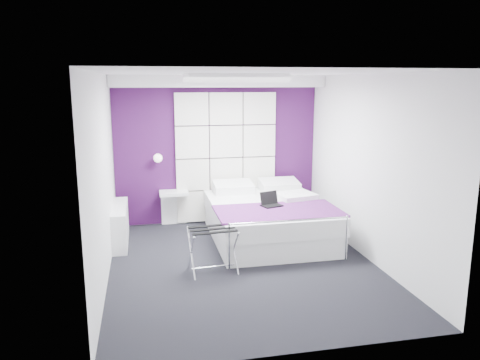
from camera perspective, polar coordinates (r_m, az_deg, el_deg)
The scene contains 15 objects.
floor at distance 6.57m, azimuth 0.39°, elevation -10.35°, with size 4.40×4.40×0.00m, color black.
ceiling at distance 6.09m, azimuth 0.42°, elevation 12.95°, with size 4.40×4.40×0.00m, color white.
wall_back at distance 8.33m, azimuth -2.80°, elevation 3.66°, with size 3.60×3.60×0.00m, color white.
wall_left at distance 6.09m, azimuth -16.40°, elevation 0.15°, with size 4.40×4.40×0.00m, color white.
wall_right at distance 6.81m, azimuth 15.39°, elevation 1.40°, with size 4.40×4.40×0.00m, color white.
accent_wall at distance 8.32m, azimuth -2.79°, elevation 3.65°, with size 3.58×0.02×2.58m, color #370E3D.
soffit at distance 8.00m, azimuth -2.60°, elevation 11.94°, with size 3.58×0.50×0.20m, color white.
headboard at distance 8.32m, azimuth -1.70°, elevation 2.75°, with size 1.80×0.08×2.30m, color silver, non-canonical shape.
skylight at distance 6.68m, azimuth -0.69°, elevation 12.42°, with size 1.36×0.86×0.12m, color white, non-canonical shape.
wall_lamp at distance 8.11m, azimuth -9.99°, elevation 2.70°, with size 0.15×0.15×0.15m, color white.
radiator at distance 7.58m, azimuth -14.39°, elevation -5.28°, with size 0.22×1.20×0.60m, color white.
bed at distance 7.55m, azimuth 3.41°, elevation -4.74°, with size 1.84×2.23×0.78m.
nightstand at distance 8.20m, azimuth -8.08°, elevation -1.54°, with size 0.49×0.38×0.05m, color white.
luggage_rack at distance 6.28m, azimuth -3.33°, elevation -8.53°, with size 0.60×0.44×0.59m.
laptop at distance 7.17m, azimuth 3.80°, elevation -2.71°, with size 0.30×0.22×0.22m.
Camera 1 is at (-1.29, -5.95, 2.48)m, focal length 35.00 mm.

